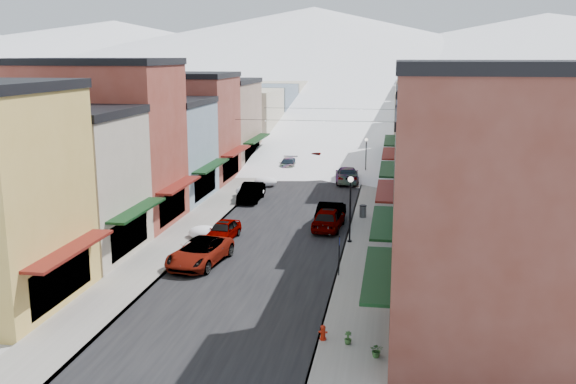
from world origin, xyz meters
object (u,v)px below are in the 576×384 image
(car_white_suv, at_px, (200,252))
(car_dark_hatch, at_px, (251,192))
(car_green_sedan, at_px, (331,212))
(streetlamp_near, at_px, (350,201))
(trash_can, at_px, (363,211))
(car_silver_sedan, at_px, (223,230))
(fire_hydrant, at_px, (323,333))

(car_white_suv, bearing_deg, car_dark_hatch, 100.17)
(car_green_sedan, distance_m, streetlamp_near, 6.01)
(trash_can, relative_size, streetlamp_near, 0.21)
(car_silver_sedan, xyz_separation_m, trash_can, (9.37, 7.45, -0.04))
(car_dark_hatch, height_order, fire_hydrant, car_dark_hatch)
(trash_can, xyz_separation_m, streetlamp_near, (-0.55, -6.98, 2.38))
(car_dark_hatch, distance_m, fire_hydrant, 29.14)
(car_white_suv, distance_m, fire_hydrant, 13.10)
(car_white_suv, relative_size, trash_can, 5.83)
(car_white_suv, distance_m, car_silver_sedan, 5.50)
(car_dark_hatch, xyz_separation_m, trash_can, (10.13, -4.85, -0.15))
(car_dark_hatch, xyz_separation_m, streetlamp_near, (9.58, -11.83, 2.23))
(car_silver_sedan, relative_size, streetlamp_near, 0.89)
(trash_can, bearing_deg, car_silver_sedan, -141.52)
(car_dark_hatch, bearing_deg, trash_can, -26.25)
(car_silver_sedan, height_order, car_dark_hatch, car_dark_hatch)
(car_white_suv, height_order, streetlamp_near, streetlamp_near)
(car_white_suv, height_order, trash_can, car_white_suv)
(car_white_suv, xyz_separation_m, car_green_sedan, (7.00, 11.27, 0.06))
(car_silver_sedan, xyz_separation_m, car_green_sedan, (7.00, 5.77, 0.16))
(car_white_suv, bearing_deg, car_green_sedan, 65.88)
(car_green_sedan, bearing_deg, car_white_suv, 59.96)
(fire_hydrant, bearing_deg, trash_can, 88.47)
(car_dark_hatch, bearing_deg, car_green_sedan, -40.76)
(fire_hydrant, bearing_deg, car_white_suv, 132.00)
(car_green_sedan, distance_m, trash_can, 2.91)
(car_silver_sedan, distance_m, streetlamp_near, 9.13)
(car_dark_hatch, xyz_separation_m, car_green_sedan, (7.76, -6.54, 0.06))
(car_green_sedan, bearing_deg, streetlamp_near, 110.77)
(car_silver_sedan, xyz_separation_m, streetlamp_near, (8.82, 0.47, 2.33))
(car_dark_hatch, distance_m, trash_can, 11.23)
(car_dark_hatch, bearing_deg, streetlamp_near, -51.66)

